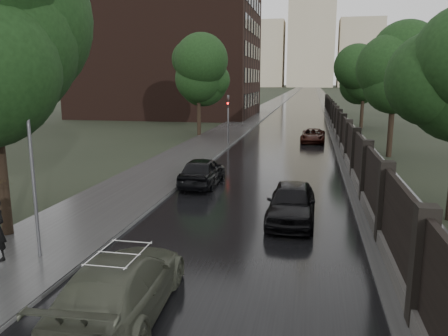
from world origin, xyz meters
TOP-DOWN VIEW (x-y plane):
  - ground at (0.00, 0.00)m, footprint 800.00×800.00m
  - road at (0.00, 190.00)m, footprint 8.00×420.00m
  - sidewalk_left at (-6.00, 190.00)m, footprint 4.00×420.00m
  - verge_right at (5.50, 190.00)m, footprint 3.00×420.00m
  - fence_right at (4.60, 32.01)m, footprint 0.45×75.72m
  - tree_left_far at (-8.00, 30.00)m, footprint 4.25×4.25m
  - tree_right_b at (7.50, 22.00)m, footprint 4.08×4.08m
  - tree_right_c at (7.50, 40.00)m, footprint 4.08×4.08m
  - lamp_post at (-5.40, 1.50)m, footprint 0.25×0.12m
  - traffic_light at (-4.30, 24.99)m, footprint 0.16×0.32m
  - brick_building at (-18.00, 52.00)m, footprint 24.00×18.00m
  - stalinist_tower at (0.00, 300.00)m, footprint 92.00×30.00m
  - volga_sedan at (-1.80, -0.83)m, footprint 2.32×5.07m
  - hatchback_left at (-3.02, 11.46)m, footprint 1.72×4.24m
  - car_right_near at (1.60, 6.65)m, footprint 1.77×4.29m
  - car_right_far at (2.39, 27.92)m, footprint 2.10×4.26m

SIDE VIEW (x-z plane):
  - ground at x=0.00m, z-range 0.00..0.00m
  - road at x=0.00m, z-range 0.00..0.02m
  - verge_right at x=5.50m, z-range 0.00..0.08m
  - sidewalk_left at x=-6.00m, z-range 0.00..0.16m
  - car_right_far at x=2.39m, z-range 0.00..1.16m
  - volga_sedan at x=-1.80m, z-range 0.00..1.44m
  - hatchback_left at x=-3.02m, z-range 0.00..1.44m
  - car_right_near at x=1.60m, z-range 0.00..1.46m
  - fence_right at x=4.60m, z-range -0.34..2.36m
  - traffic_light at x=-4.30m, z-range 0.40..4.40m
  - lamp_post at x=-5.40m, z-range 0.12..5.23m
  - tree_right_b at x=7.50m, z-range 1.44..8.46m
  - tree_right_c at x=7.50m, z-range 1.44..8.46m
  - tree_left_far at x=-8.00m, z-range 1.55..8.94m
  - brick_building at x=-18.00m, z-range 0.00..20.00m
  - stalinist_tower at x=0.00m, z-range -41.12..117.88m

